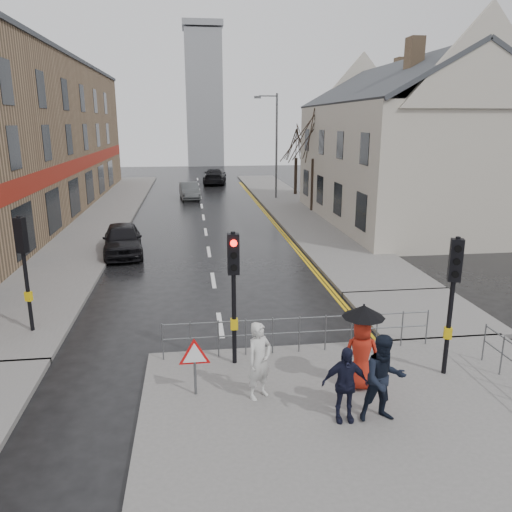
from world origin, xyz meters
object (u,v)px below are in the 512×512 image
object	(u,v)px
pedestrian_a	(259,361)
car_mid	(189,191)
car_parked	(123,239)
pedestrian_with_umbrella	(362,343)
pedestrian_d	(345,384)
pedestrian_b	(384,379)

from	to	relation	value
pedestrian_a	car_mid	xyz separation A→B (m)	(-1.47, 30.69, -0.35)
car_parked	car_mid	bearing A→B (deg)	72.37
pedestrian_with_umbrella	car_mid	world-z (taller)	pedestrian_with_umbrella
pedestrian_with_umbrella	car_parked	bearing A→B (deg)	117.43
pedestrian_a	pedestrian_with_umbrella	xyz separation A→B (m)	(2.34, 0.11, 0.23)
pedestrian_a	car_parked	xyz separation A→B (m)	(-4.60, 13.49, -0.28)
car_mid	pedestrian_with_umbrella	bearing A→B (deg)	-88.12
pedestrian_with_umbrella	car_parked	xyz separation A→B (m)	(-6.94, 13.38, -0.51)
pedestrian_a	pedestrian_with_umbrella	world-z (taller)	pedestrian_with_umbrella
pedestrian_with_umbrella	car_mid	size ratio (longest dim) A/B	0.50
pedestrian_a	pedestrian_d	xyz separation A→B (m)	(1.59, -1.09, -0.07)
pedestrian_d	car_mid	world-z (taller)	pedestrian_d
pedestrian_a	car_mid	bearing A→B (deg)	58.16
pedestrian_a	car_parked	distance (m)	14.26
pedestrian_d	car_parked	size ratio (longest dim) A/B	0.37
pedestrian_b	car_parked	xyz separation A→B (m)	(-6.96, 14.69, -0.33)
pedestrian_d	pedestrian_with_umbrella	bearing A→B (deg)	61.17
pedestrian_a	car_parked	world-z (taller)	pedestrian_a
pedestrian_with_umbrella	pedestrian_d	bearing A→B (deg)	-122.19
pedestrian_d	car_parked	world-z (taller)	pedestrian_d
pedestrian_b	car_mid	world-z (taller)	pedestrian_b
pedestrian_with_umbrella	pedestrian_a	bearing A→B (deg)	-177.20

